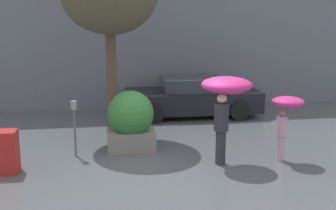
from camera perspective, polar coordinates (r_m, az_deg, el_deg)
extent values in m
plane|color=#51565B|center=(9.11, -0.90, -8.59)|extent=(40.00, 40.00, 0.00)
cube|color=slate|center=(15.01, -4.33, 11.06)|extent=(18.00, 0.30, 6.00)
cube|color=gray|center=(10.31, -5.02, -4.75)|extent=(1.15, 0.74, 0.49)
sphere|color=#337033|center=(10.15, -5.08, -1.16)|extent=(1.11, 1.11, 1.11)
cylinder|color=#2D2D33|center=(9.33, 7.13, -5.71)|extent=(0.22, 0.22, 0.76)
cylinder|color=#2D2D33|center=(9.15, 7.24, -1.63)|extent=(0.32, 0.32, 0.60)
sphere|color=beige|center=(9.07, 7.31, 0.87)|extent=(0.21, 0.21, 0.21)
cylinder|color=#4C4C51|center=(9.18, 7.88, 0.70)|extent=(0.02, 0.02, 0.66)
ellipsoid|color=#E02D84|center=(9.13, 7.94, 2.72)|extent=(1.09, 1.09, 0.35)
cylinder|color=#D199B7|center=(9.85, 14.97, -5.67)|extent=(0.17, 0.17, 0.57)
cylinder|color=#D199B7|center=(9.71, 15.13, -2.79)|extent=(0.24, 0.24, 0.45)
sphere|color=#997056|center=(9.64, 15.23, -1.05)|extent=(0.15, 0.15, 0.15)
cylinder|color=#4C4C51|center=(9.67, 15.85, -1.12)|extent=(0.02, 0.02, 0.54)
ellipsoid|color=#E02D84|center=(9.61, 15.94, 0.44)|extent=(0.70, 0.70, 0.22)
cube|color=black|center=(13.89, 3.22, 0.64)|extent=(4.37, 1.90, 0.66)
cube|color=#2D333D|center=(13.79, 3.25, 2.88)|extent=(1.98, 1.59, 0.43)
cylinder|color=black|center=(12.84, -1.91, -1.15)|extent=(0.61, 0.23, 0.61)
cylinder|color=black|center=(14.64, -2.66, 0.44)|extent=(0.61, 0.23, 0.61)
cylinder|color=black|center=(13.38, 9.64, -0.79)|extent=(0.61, 0.23, 0.61)
cylinder|color=black|center=(15.11, 7.57, 0.71)|extent=(0.61, 0.23, 0.61)
cylinder|color=brown|center=(11.19, -7.63, 3.34)|extent=(0.27, 0.27, 3.10)
cylinder|color=#595B60|center=(9.94, -12.49, -3.75)|extent=(0.05, 0.05, 1.11)
cylinder|color=gray|center=(9.79, -12.65, -0.04)|extent=(0.14, 0.14, 0.20)
cube|color=#B2231E|center=(9.35, -21.18, -5.95)|extent=(0.50, 0.44, 0.90)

